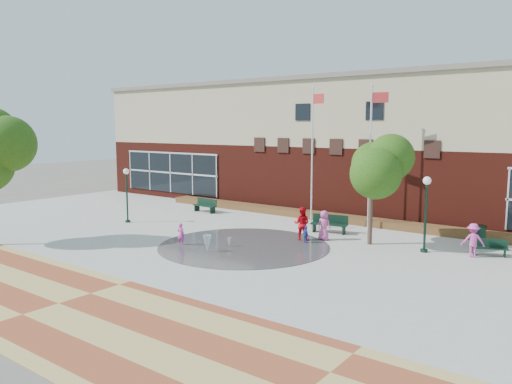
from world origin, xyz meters
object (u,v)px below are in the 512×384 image
Objects in this scene: bench_left at (205,208)px; child_splash at (181,234)px; flagpole_left at (313,150)px; flagpole_right at (371,149)px; trash_can at (478,236)px.

child_splash reaches higher than bench_left.
bench_left is 1.68× the size of child_splash.
child_splash is at bearing -50.76° from bench_left.
bench_left is at bearing -165.22° from flagpole_left.
trash_can is (6.09, -0.91, -4.02)m from flagpole_right.
child_splash is (-11.94, -8.27, -0.00)m from trash_can.
flagpole_right is 7.37× the size of trash_can.
trash_can reaches higher than bench_left.
flagpole_right is 7.28× the size of child_splash.
flagpole_right is at bearing 171.54° from trash_can.
flagpole_right reaches higher than trash_can.
flagpole_right reaches higher than child_splash.
trash_can is 0.99× the size of child_splash.
bench_left is at bearing -62.00° from child_splash.
flagpole_left is at bearing -158.89° from flagpole_right.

